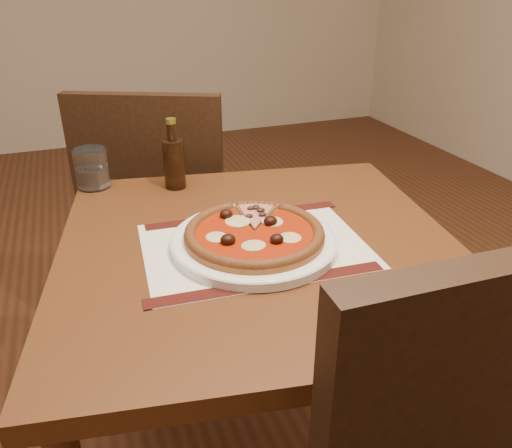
{
  "coord_description": "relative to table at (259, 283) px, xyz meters",
  "views": [
    {
      "loc": [
        -0.16,
        -1.06,
        1.24
      ],
      "look_at": [
        0.16,
        -0.21,
        0.78
      ],
      "focal_mm": 35.0,
      "sensor_mm": 36.0,
      "label": 1
    }
  ],
  "objects": [
    {
      "name": "ham_slice",
      "position": [
        0.03,
        0.06,
        0.13
      ],
      "size": [
        0.09,
        0.14,
        0.02
      ],
      "rotation": [
        0.0,
        0.0,
        1.19
      ],
      "color": "#AF652A",
      "rests_on": "plate"
    },
    {
      "name": "pizza",
      "position": [
        -0.02,
        -0.02,
        0.13
      ],
      "size": [
        0.28,
        0.28,
        0.04
      ],
      "color": "#AF652A",
      "rests_on": "plate"
    },
    {
      "name": "water_glass",
      "position": [
        -0.29,
        0.42,
        0.15
      ],
      "size": [
        0.1,
        0.1,
        0.1
      ],
      "primitive_type": "cylinder",
      "rotation": [
        0.0,
        0.0,
        0.33
      ],
      "color": "white",
      "rests_on": "table"
    },
    {
      "name": "plate",
      "position": [
        -0.02,
        -0.02,
        0.11
      ],
      "size": [
        0.33,
        0.33,
        0.02
      ],
      "primitive_type": "cylinder",
      "color": "white",
      "rests_on": "placemat"
    },
    {
      "name": "bottle",
      "position": [
        -0.1,
        0.34,
        0.17
      ],
      "size": [
        0.05,
        0.05,
        0.18
      ],
      "color": "#361D0D",
      "rests_on": "table"
    },
    {
      "name": "chair_far",
      "position": [
        -0.09,
        0.67,
        -0.11
      ],
      "size": [
        0.59,
        0.59,
        0.94
      ],
      "rotation": [
        0.0,
        0.0,
        2.71
      ],
      "color": "black",
      "rests_on": "ground"
    },
    {
      "name": "table",
      "position": [
        0.0,
        0.0,
        0.0
      ],
      "size": [
        0.92,
        0.92,
        0.75
      ],
      "rotation": [
        0.0,
        0.0,
        -0.17
      ],
      "color": "#5A2F15",
      "rests_on": "ground"
    },
    {
      "name": "placemat",
      "position": [
        -0.02,
        -0.02,
        0.1
      ],
      "size": [
        0.46,
        0.34,
        0.0
      ],
      "primitive_type": "cube",
      "rotation": [
        0.0,
        0.0,
        -0.07
      ],
      "color": "white",
      "rests_on": "table"
    }
  ]
}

